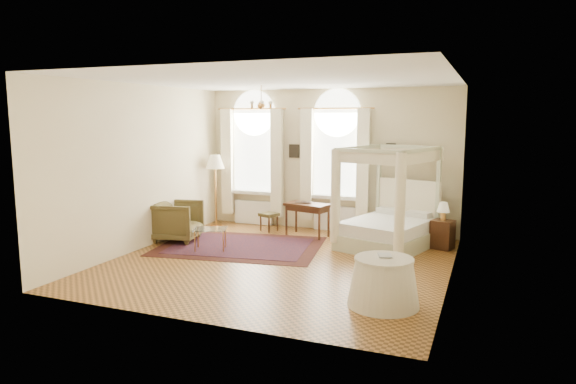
{
  "coord_description": "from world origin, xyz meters",
  "views": [
    {
      "loc": [
        3.52,
        -8.49,
        2.65
      ],
      "look_at": [
        0.01,
        0.4,
        1.25
      ],
      "focal_mm": 32.0,
      "sensor_mm": 36.0,
      "label": 1
    }
  ],
  "objects_px": {
    "nightstand": "(443,234)",
    "floor_lamp": "(215,165)",
    "canopy_bed": "(387,225)",
    "coffee_table": "(210,231)",
    "writing_desk": "(307,208)",
    "armchair": "(177,221)",
    "stool": "(269,216)",
    "side_table": "(384,282)"
  },
  "relations": [
    {
      "from": "stool",
      "to": "side_table",
      "type": "distance_m",
      "value": 5.16
    },
    {
      "from": "stool",
      "to": "floor_lamp",
      "type": "height_order",
      "value": "floor_lamp"
    },
    {
      "from": "canopy_bed",
      "to": "stool",
      "type": "bearing_deg",
      "value": 169.37
    },
    {
      "from": "writing_desk",
      "to": "coffee_table",
      "type": "distance_m",
      "value": 2.36
    },
    {
      "from": "canopy_bed",
      "to": "side_table",
      "type": "relative_size",
      "value": 2.21
    },
    {
      "from": "nightstand",
      "to": "side_table",
      "type": "relative_size",
      "value": 0.57
    },
    {
      "from": "armchair",
      "to": "stool",
      "type": "bearing_deg",
      "value": -54.16
    },
    {
      "from": "writing_desk",
      "to": "floor_lamp",
      "type": "xyz_separation_m",
      "value": [
        -2.47,
        0.24,
        0.85
      ]
    },
    {
      "from": "coffee_table",
      "to": "floor_lamp",
      "type": "distance_m",
      "value": 2.63
    },
    {
      "from": "canopy_bed",
      "to": "writing_desk",
      "type": "xyz_separation_m",
      "value": [
        -1.86,
        0.37,
        0.17
      ]
    },
    {
      "from": "canopy_bed",
      "to": "coffee_table",
      "type": "height_order",
      "value": "canopy_bed"
    },
    {
      "from": "canopy_bed",
      "to": "floor_lamp",
      "type": "height_order",
      "value": "canopy_bed"
    },
    {
      "from": "nightstand",
      "to": "stool",
      "type": "xyz_separation_m",
      "value": [
        -3.94,
        0.21,
        0.06
      ]
    },
    {
      "from": "canopy_bed",
      "to": "side_table",
      "type": "height_order",
      "value": "canopy_bed"
    },
    {
      "from": "nightstand",
      "to": "side_table",
      "type": "bearing_deg",
      "value": -97.68
    },
    {
      "from": "coffee_table",
      "to": "floor_lamp",
      "type": "xyz_separation_m",
      "value": [
        -1.08,
        2.13,
        1.09
      ]
    },
    {
      "from": "nightstand",
      "to": "side_table",
      "type": "height_order",
      "value": "side_table"
    },
    {
      "from": "stool",
      "to": "floor_lamp",
      "type": "xyz_separation_m",
      "value": [
        -1.46,
        0.07,
        1.13
      ]
    },
    {
      "from": "writing_desk",
      "to": "floor_lamp",
      "type": "bearing_deg",
      "value": 174.46
    },
    {
      "from": "armchair",
      "to": "floor_lamp",
      "type": "height_order",
      "value": "floor_lamp"
    },
    {
      "from": "writing_desk",
      "to": "side_table",
      "type": "distance_m",
      "value": 4.42
    },
    {
      "from": "floor_lamp",
      "to": "nightstand",
      "type": "bearing_deg",
      "value": -3.01
    },
    {
      "from": "stool",
      "to": "armchair",
      "type": "xyz_separation_m",
      "value": [
        -1.46,
        -1.61,
        0.07
      ]
    },
    {
      "from": "nightstand",
      "to": "canopy_bed",
      "type": "bearing_deg",
      "value": -163.01
    },
    {
      "from": "stool",
      "to": "coffee_table",
      "type": "height_order",
      "value": "coffee_table"
    },
    {
      "from": "armchair",
      "to": "canopy_bed",
      "type": "bearing_deg",
      "value": -88.06
    },
    {
      "from": "canopy_bed",
      "to": "floor_lamp",
      "type": "distance_m",
      "value": 4.49
    },
    {
      "from": "canopy_bed",
      "to": "floor_lamp",
      "type": "relative_size",
      "value": 1.29
    },
    {
      "from": "canopy_bed",
      "to": "stool",
      "type": "xyz_separation_m",
      "value": [
        -2.87,
        0.54,
        -0.11
      ]
    },
    {
      "from": "writing_desk",
      "to": "armchair",
      "type": "distance_m",
      "value": 2.87
    },
    {
      "from": "side_table",
      "to": "canopy_bed",
      "type": "bearing_deg",
      "value": 100.01
    },
    {
      "from": "coffee_table",
      "to": "side_table",
      "type": "height_order",
      "value": "side_table"
    },
    {
      "from": "canopy_bed",
      "to": "armchair",
      "type": "height_order",
      "value": "canopy_bed"
    },
    {
      "from": "writing_desk",
      "to": "stool",
      "type": "relative_size",
      "value": 2.24
    },
    {
      "from": "writing_desk",
      "to": "armchair",
      "type": "bearing_deg",
      "value": -149.79
    },
    {
      "from": "nightstand",
      "to": "floor_lamp",
      "type": "height_order",
      "value": "floor_lamp"
    },
    {
      "from": "stool",
      "to": "armchair",
      "type": "height_order",
      "value": "armchair"
    },
    {
      "from": "nightstand",
      "to": "armchair",
      "type": "relative_size",
      "value": 0.62
    },
    {
      "from": "canopy_bed",
      "to": "side_table",
      "type": "distance_m",
      "value": 3.35
    },
    {
      "from": "stool",
      "to": "side_table",
      "type": "height_order",
      "value": "side_table"
    },
    {
      "from": "side_table",
      "to": "writing_desk",
      "type": "bearing_deg",
      "value": 123.6
    },
    {
      "from": "stool",
      "to": "coffee_table",
      "type": "xyz_separation_m",
      "value": [
        -0.38,
        -2.06,
        0.04
      ]
    }
  ]
}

